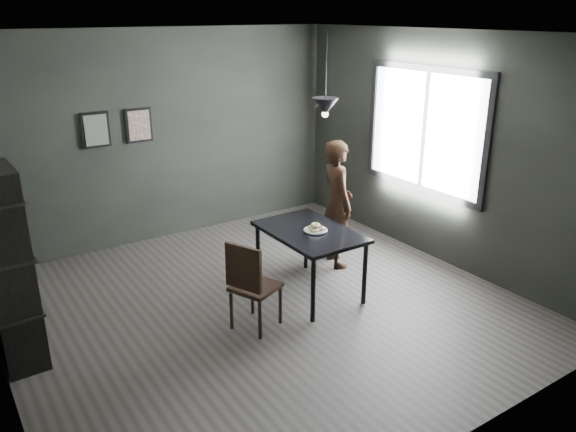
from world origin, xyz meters
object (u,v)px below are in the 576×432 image
wood_chair (250,281)px  pendant_lamp (325,106)px  shelf_unit (8,270)px  white_plate (316,231)px  cafe_table (310,237)px  woman (337,204)px

wood_chair → pendant_lamp: 1.97m
shelf_unit → wood_chair: bearing=-20.7°
white_plate → shelf_unit: (-2.95, 0.44, 0.15)m
cafe_table → shelf_unit: shelf_unit is taller
white_plate → shelf_unit: 2.99m
cafe_table → wood_chair: (-0.94, -0.33, -0.14)m
woman → pendant_lamp: 1.39m
cafe_table → shelf_unit: bearing=172.7°
woman → pendant_lamp: (-0.48, -0.34, 1.26)m
white_plate → wood_chair: size_ratio=0.25×
shelf_unit → pendant_lamp: pendant_lamp is taller
white_plate → shelf_unit: bearing=171.6°
wood_chair → shelf_unit: shelf_unit is taller
white_plate → pendant_lamp: 1.32m
shelf_unit → woman: bearing=-0.1°
white_plate → pendant_lamp: pendant_lamp is taller
cafe_table → shelf_unit: (-2.92, 0.38, 0.23)m
shelf_unit → pendant_lamp: size_ratio=2.09×
shelf_unit → white_plate: bearing=-9.6°
white_plate → wood_chair: bearing=-164.8°
white_plate → wood_chair: (-0.97, -0.27, -0.22)m
wood_chair → shelf_unit: 2.13m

